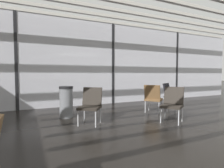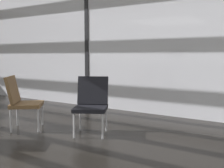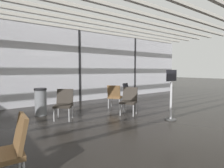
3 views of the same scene
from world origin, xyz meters
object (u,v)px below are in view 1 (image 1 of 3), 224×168
at_px(lounge_chair_2, 173,102).
at_px(trash_bin, 66,102).
at_px(lounge_chair_4, 91,103).
at_px(parked_airplane, 98,60).
at_px(lounge_chair_1, 153,97).
at_px(lounge_chair_3, 170,94).

bearing_deg(lounge_chair_2, trash_bin, -157.22).
relative_size(lounge_chair_4, trash_bin, 1.01).
bearing_deg(lounge_chair_2, parked_airplane, 139.08).
bearing_deg(lounge_chair_4, parked_airplane, 104.72).
bearing_deg(lounge_chair_4, trash_bin, 152.40).
bearing_deg(lounge_chair_2, lounge_chair_1, 135.39).
relative_size(lounge_chair_1, trash_bin, 1.01).
bearing_deg(lounge_chair_1, parked_airplane, -45.38).
bearing_deg(lounge_chair_4, lounge_chair_3, 49.94).
bearing_deg(lounge_chair_3, lounge_chair_4, 166.47).
bearing_deg(parked_airplane, lounge_chair_3, -88.44).
distance_m(lounge_chair_1, lounge_chair_2, 1.07).
bearing_deg(lounge_chair_4, lounge_chair_1, 45.53).
height_order(lounge_chair_4, trash_bin, lounge_chair_4).
relative_size(parked_airplane, lounge_chair_3, 13.00).
distance_m(lounge_chair_2, lounge_chair_3, 1.98).
bearing_deg(lounge_chair_1, lounge_chair_2, 130.40).
xyz_separation_m(lounge_chair_2, lounge_chair_4, (-1.92, 0.71, 0.00)).
height_order(lounge_chair_3, lounge_chair_4, same).
bearing_deg(lounge_chair_4, lounge_chair_2, 16.38).
xyz_separation_m(lounge_chair_1, lounge_chair_3, (1.11, 0.43, 0.00)).
bearing_deg(trash_bin, lounge_chair_3, -1.74).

